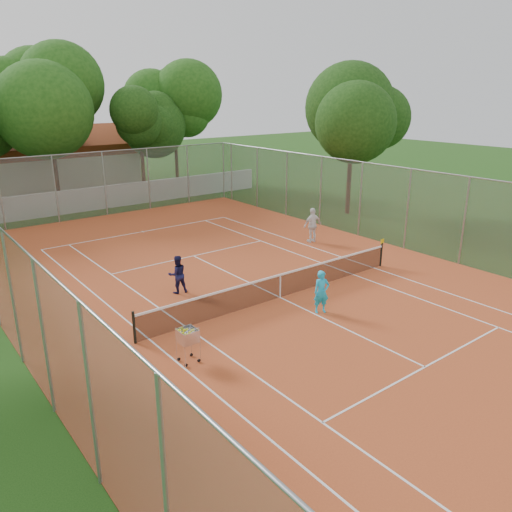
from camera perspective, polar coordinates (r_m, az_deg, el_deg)
ground at (r=19.14m, az=2.76°, el=-4.82°), size 120.00×120.00×0.00m
court_pad at (r=19.13m, az=2.76°, el=-4.79°), size 18.00×34.00×0.02m
court_lines at (r=19.13m, az=2.76°, el=-4.75°), size 10.98×23.78×0.01m
tennis_net at (r=18.94m, az=2.78°, el=-3.40°), size 11.88×0.10×0.98m
perimeter_fence at (r=18.44m, az=2.85°, el=0.91°), size 18.00×34.00×4.00m
boundary_wall at (r=34.98m, az=-17.94°, el=6.28°), size 26.00×0.30×1.50m
clubhouse at (r=43.71m, az=-25.29°, el=9.61°), size 16.40×9.00×4.40m
tropical_trees at (r=37.24m, az=-20.26°, el=13.36°), size 29.00×19.00×10.00m
player_near at (r=17.75m, az=7.49°, el=-4.09°), size 0.67×0.57×1.55m
player_far_left at (r=19.53m, az=-8.97°, el=-2.09°), size 0.83×0.70×1.51m
player_far_right at (r=26.03m, az=6.49°, el=3.53°), size 1.11×0.58×1.80m
ball_hopper at (r=14.70m, az=-7.77°, el=-9.96°), size 0.56×0.56×1.14m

